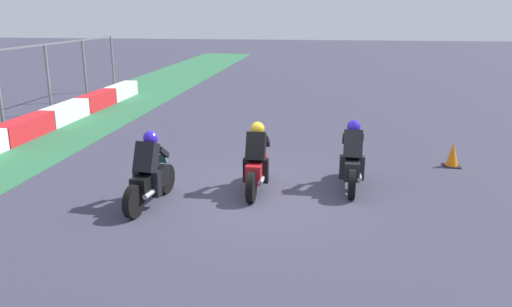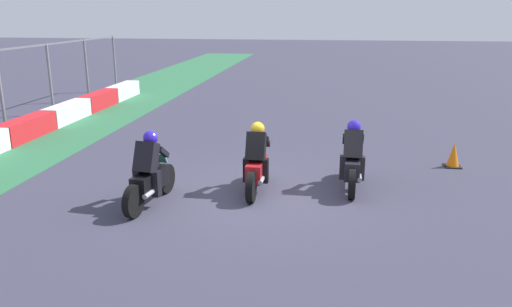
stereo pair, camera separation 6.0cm
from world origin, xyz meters
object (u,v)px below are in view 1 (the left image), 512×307
object	(u,v)px
rider_lane_b	(257,163)
traffic_cone	(453,155)
rider_lane_c	(150,175)
rider_lane_a	(352,161)

from	to	relation	value
rider_lane_b	traffic_cone	xyz separation A→B (m)	(2.43, -4.65, -0.33)
traffic_cone	rider_lane_c	bearing A→B (deg)	118.01
rider_lane_c	traffic_cone	world-z (taller)	rider_lane_c
rider_lane_a	rider_lane_b	distance (m)	2.11
rider_lane_a	traffic_cone	distance (m)	3.26
rider_lane_c	traffic_cone	size ratio (longest dim) A/B	3.28
rider_lane_a	rider_lane_b	size ratio (longest dim) A/B	1.00
rider_lane_c	traffic_cone	distance (m)	7.55
rider_lane_a	rider_lane_b	xyz separation A→B (m)	(-0.48, 2.05, 0.00)
rider_lane_a	rider_lane_c	world-z (taller)	same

